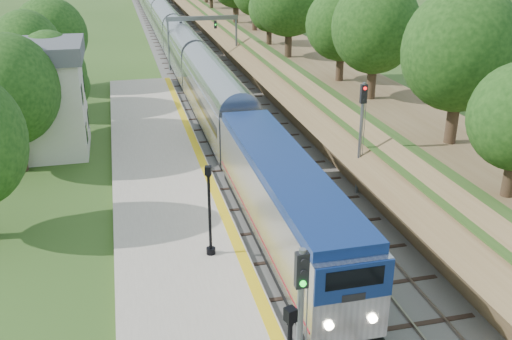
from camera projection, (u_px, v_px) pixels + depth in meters
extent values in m
cube|color=#4C4944|center=(194.00, 61.00, 72.29)|extent=(9.50, 170.00, 0.12)
cube|color=gray|center=(172.00, 61.00, 71.64)|extent=(0.08, 170.00, 0.16)
cube|color=gray|center=(184.00, 60.00, 71.95)|extent=(0.08, 170.00, 0.16)
cube|color=gray|center=(204.00, 59.00, 72.51)|extent=(0.08, 170.00, 0.16)
cube|color=gray|center=(215.00, 59.00, 72.83)|extent=(0.08, 170.00, 0.16)
cube|color=#AB9D8A|center=(174.00, 224.00, 31.13)|extent=(6.40, 68.00, 0.38)
cube|color=gold|center=(225.00, 215.00, 31.68)|extent=(0.55, 68.00, 0.01)
cube|color=brown|center=(266.00, 46.00, 73.81)|extent=(9.00, 170.00, 3.00)
cube|color=brown|center=(237.00, 49.00, 73.03)|extent=(4.47, 170.00, 4.54)
cylinder|color=#332316|center=(498.00, 170.00, 27.49)|extent=(0.60, 0.60, 2.62)
sphere|color=#15360E|center=(510.00, 98.00, 26.13)|extent=(5.70, 5.70, 5.70)
cylinder|color=#332316|center=(255.00, 24.00, 72.41)|extent=(0.60, 0.60, 2.62)
cube|color=silver|center=(27.00, 108.00, 40.57)|extent=(8.00, 6.00, 6.80)
cube|color=#505358|center=(18.00, 52.00, 39.05)|extent=(8.60, 6.60, 1.20)
cube|color=black|center=(87.00, 133.00, 40.44)|extent=(0.05, 1.10, 1.30)
cube|color=black|center=(88.00, 118.00, 43.67)|extent=(0.05, 1.10, 1.30)
cube|color=black|center=(82.00, 94.00, 39.37)|extent=(0.05, 1.10, 1.30)
cube|color=black|center=(84.00, 82.00, 42.60)|extent=(0.05, 1.10, 1.30)
cylinder|color=slate|center=(169.00, 45.00, 65.87)|extent=(0.24, 0.24, 6.20)
cylinder|color=slate|center=(236.00, 42.00, 67.62)|extent=(0.24, 0.24, 6.20)
cube|color=slate|center=(202.00, 18.00, 65.66)|extent=(8.40, 0.25, 0.50)
cube|color=black|center=(181.00, 26.00, 65.26)|extent=(0.30, 0.20, 0.90)
cube|color=black|center=(215.00, 25.00, 66.14)|extent=(0.30, 0.20, 0.90)
cylinder|color=#332316|center=(56.00, 153.00, 38.24)|extent=(0.60, 0.60, 2.45)
sphere|color=#15360E|center=(49.00, 106.00, 36.97)|extent=(5.32, 5.32, 5.32)
cylinder|color=#332316|center=(70.00, 94.00, 52.62)|extent=(0.60, 0.60, 2.45)
sphere|color=#15360E|center=(65.00, 58.00, 51.35)|extent=(5.32, 5.32, 5.32)
cube|color=black|center=(282.00, 235.00, 29.16)|extent=(2.74, 17.18, 0.60)
cube|color=#B7BAC1|center=(283.00, 200.00, 28.40)|extent=(2.98, 17.90, 3.38)
cube|color=navy|center=(283.00, 164.00, 27.67)|extent=(2.86, 17.18, 0.44)
cube|color=navy|center=(354.00, 282.00, 19.97)|extent=(2.95, 0.10, 1.49)
cube|color=black|center=(355.00, 278.00, 19.86)|extent=(2.19, 0.06, 0.75)
cube|color=maroon|center=(282.00, 220.00, 28.84)|extent=(3.00, 17.54, 0.10)
cube|color=#B7BAC1|center=(216.00, 103.00, 46.05)|extent=(2.98, 19.89, 3.88)
cube|color=#B7BAC1|center=(185.00, 55.00, 64.46)|extent=(2.98, 19.89, 3.88)
cube|color=#B7BAC1|center=(167.00, 29.00, 82.86)|extent=(2.98, 19.89, 3.88)
cube|color=#B7BAC1|center=(156.00, 12.00, 101.27)|extent=(2.98, 19.89, 3.88)
cube|color=#B7BAC1|center=(149.00, 0.00, 119.68)|extent=(2.98, 19.89, 3.88)
cube|color=black|center=(290.00, 315.00, 16.04)|extent=(0.37, 0.37, 0.42)
cube|color=silver|center=(290.00, 315.00, 16.04)|extent=(0.27, 0.27, 0.32)
cylinder|color=black|center=(211.00, 251.00, 27.79)|extent=(0.46, 0.46, 0.31)
cylinder|color=black|center=(210.00, 214.00, 27.02)|extent=(0.14, 0.14, 4.04)
cube|color=black|center=(208.00, 170.00, 26.17)|extent=(0.36, 0.36, 0.41)
cube|color=silver|center=(208.00, 170.00, 26.17)|extent=(0.26, 0.26, 0.31)
cube|color=black|center=(302.00, 270.00, 15.87)|extent=(0.38, 0.24, 1.11)
cylinder|color=#0CE526|center=(303.00, 273.00, 15.74)|extent=(0.18, 0.07, 0.18)
cylinder|color=slate|center=(360.00, 139.00, 33.79)|extent=(0.20, 0.20, 6.90)
cube|color=black|center=(364.00, 94.00, 32.73)|extent=(0.38, 0.24, 1.11)
cylinder|color=#FF0C0C|center=(365.00, 94.00, 32.60)|extent=(0.18, 0.07, 0.18)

